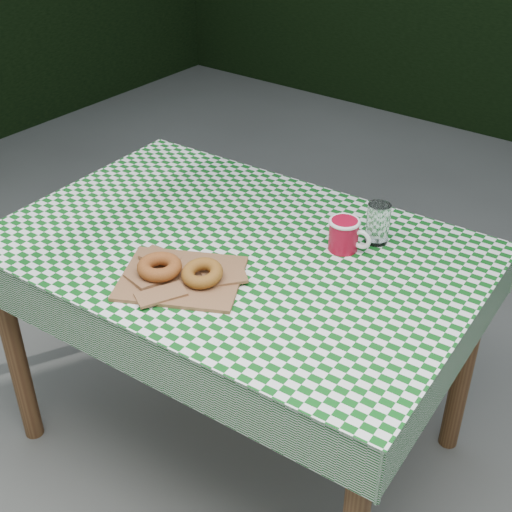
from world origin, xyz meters
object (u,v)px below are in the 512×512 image
at_px(table, 238,351).
at_px(drinking_glass, 378,223).
at_px(coffee_mug, 344,235).
at_px(paper_bag, 181,277).

relative_size(table, drinking_glass, 11.18).
distance_m(table, coffee_mug, 0.52).
bearing_deg(drinking_glass, coffee_mug, -120.39).
height_order(coffee_mug, drinking_glass, drinking_glass).
bearing_deg(drinking_glass, paper_bag, -123.31).
xyz_separation_m(paper_bag, drinking_glass, (0.30, 0.46, 0.05)).
height_order(paper_bag, drinking_glass, drinking_glass).
xyz_separation_m(paper_bag, coffee_mug, (0.25, 0.37, 0.04)).
bearing_deg(coffee_mug, drinking_glass, 51.08).
bearing_deg(drinking_glass, table, -140.11).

